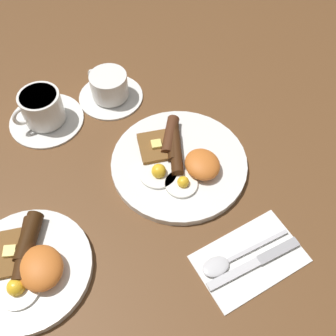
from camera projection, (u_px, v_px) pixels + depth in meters
ground_plane at (179, 166)px, 0.79m from camera, size 3.00×3.00×0.00m
breakfast_plate_near at (179, 161)px, 0.78m from camera, size 0.27×0.27×0.05m
breakfast_plate_far at (28, 265)px, 0.66m from camera, size 0.22×0.22×0.05m
teacup_near at (109, 88)px, 0.88m from camera, size 0.15×0.15×0.07m
teacup_far at (43, 111)px, 0.83m from camera, size 0.16×0.16×0.08m
napkin at (250, 258)px, 0.68m from camera, size 0.13×0.19×0.01m
knife at (259, 261)px, 0.67m from camera, size 0.02×0.18×0.01m
spoon at (225, 262)px, 0.67m from camera, size 0.03×0.17×0.01m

